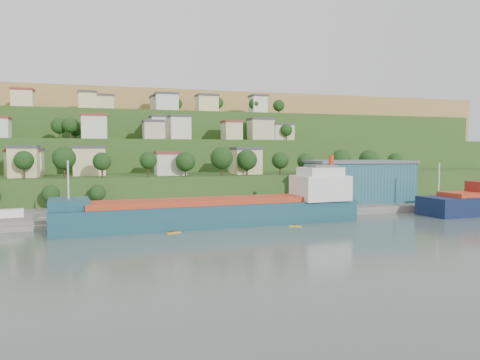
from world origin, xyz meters
name	(u,v)px	position (x,y,z in m)	size (l,w,h in m)	color
ground	(262,230)	(0.00, 0.00, 0.00)	(500.00, 500.00, 0.00)	#4D5D55
quay	(293,211)	(20.00, 28.00, 0.00)	(220.00, 26.00, 4.00)	slate
pebble_beach	(11,226)	(-55.00, 22.00, 0.00)	(40.00, 18.00, 2.40)	slate
hillside	(160,182)	(-0.04, 168.70, 0.08)	(360.00, 210.96, 96.00)	#284719
cargo_ship_near	(223,212)	(-6.45, 9.46, 3.01)	(73.92, 15.59, 18.86)	#133847
warehouse	(358,180)	(43.85, 31.00, 8.43)	(33.09, 22.64, 12.80)	#204E61
caravan	(10,215)	(-55.21, 23.53, 2.56)	(5.81, 2.42, 2.71)	white
dinghy	(48,219)	(-46.54, 19.85, 1.63)	(4.28, 1.60, 0.86)	silver
kayak_orange	(174,232)	(-19.72, 1.50, 0.23)	(3.17, 1.54, 0.79)	#FAA116
kayak_yellow	(295,226)	(9.08, 1.69, 0.22)	(2.96, 1.75, 0.76)	gold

